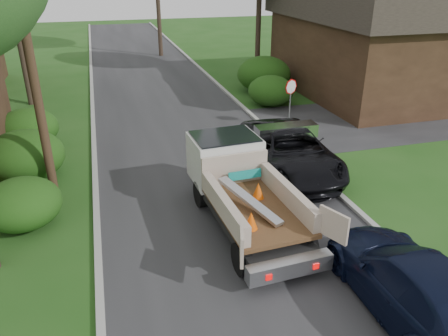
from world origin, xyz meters
name	(u,v)px	position (x,y,z in m)	size (l,w,h in m)	color
ground	(247,248)	(0.00, 0.00, 0.00)	(120.00, 120.00, 0.00)	#1E4B15
road	(181,132)	(0.00, 10.00, 0.00)	(8.00, 90.00, 0.02)	#28282B
side_street	(406,117)	(12.00, 9.00, 0.01)	(16.00, 7.00, 0.02)	#28282B
curb_left	(94,139)	(-4.10, 10.00, 0.06)	(0.20, 90.00, 0.12)	#9E9E99
curb_right	(260,123)	(4.10, 10.00, 0.06)	(0.20, 90.00, 0.12)	#9E9E99
stop_sign	(291,93)	(5.20, 9.00, 1.78)	(0.71, 0.32, 2.48)	slate
utility_pole	(28,44)	(-5.48, 4.98, 5.17)	(2.42, 1.25, 10.00)	#382619
house_right	(377,41)	(13.00, 14.00, 3.16)	(9.72, 12.96, 6.20)	#332015
hedge_left_a	(22,204)	(-6.20, 3.00, 0.77)	(2.34, 2.34, 1.53)	#13400E
hedge_left_b	(25,156)	(-6.50, 6.50, 0.94)	(2.86, 2.86, 1.87)	#13400E
hedge_left_c	(28,128)	(-6.80, 10.00, 0.85)	(2.60, 2.60, 1.70)	#13400E
hedge_right_a	(271,91)	(5.80, 13.00, 0.85)	(2.60, 2.60, 1.70)	#13400E
hedge_right_b	(264,74)	(6.50, 16.00, 1.10)	(3.38, 3.38, 2.21)	#13400E
flatbed_truck	(236,179)	(0.27, 1.95, 1.25)	(2.85, 6.18, 2.29)	black
black_pickup	(289,150)	(3.23, 4.50, 0.85)	(2.83, 6.15, 1.71)	black
navy_suv	(414,285)	(2.80, -3.43, 0.78)	(2.19, 5.38, 1.56)	black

